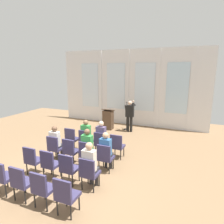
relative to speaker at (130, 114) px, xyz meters
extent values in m
plane|color=#846647|center=(-0.44, -5.21, -0.96)|extent=(17.04, 17.04, 0.00)
cube|color=silver|center=(-0.44, 1.35, 1.22)|extent=(8.71, 0.10, 4.36)
cube|color=silver|center=(-3.05, 1.29, 1.30)|extent=(1.13, 0.04, 2.68)
cube|color=silver|center=(-2.34, 1.29, 1.22)|extent=(0.20, 0.08, 4.36)
cube|color=silver|center=(-1.31, 1.29, 1.30)|extent=(1.13, 0.04, 2.68)
cube|color=silver|center=(-0.59, 1.29, 1.22)|extent=(0.20, 0.08, 4.36)
cube|color=silver|center=(0.43, 1.29, 1.30)|extent=(1.13, 0.04, 2.68)
cube|color=silver|center=(1.15, 1.29, 1.22)|extent=(0.20, 0.08, 4.36)
cube|color=silver|center=(2.18, 1.29, 1.30)|extent=(1.13, 0.04, 2.68)
cube|color=silver|center=(2.89, 1.29, 1.22)|extent=(0.20, 0.08, 4.36)
cylinder|color=black|center=(-0.09, -0.02, -0.56)|extent=(0.14, 0.14, 0.81)
cylinder|color=black|center=(0.09, -0.02, -0.56)|extent=(0.14, 0.14, 0.81)
cube|color=black|center=(0.00, -0.02, 0.15)|extent=(0.42, 0.22, 0.60)
cube|color=#B28C19|center=(0.00, 0.10, 0.22)|extent=(0.06, 0.01, 0.36)
sphere|color=beige|center=(0.00, -0.01, 0.59)|extent=(0.21, 0.21, 0.21)
cylinder|color=black|center=(-0.24, 0.06, 0.23)|extent=(0.09, 0.28, 0.45)
cylinder|color=black|center=(0.16, 0.11, 0.47)|extent=(0.15, 0.36, 0.15)
cylinder|color=black|center=(0.12, 0.25, 0.51)|extent=(0.11, 0.34, 0.15)
sphere|color=beige|center=(0.03, 0.51, 0.59)|extent=(0.10, 0.10, 0.10)
cylinder|color=black|center=(-0.26, 0.25, -0.95)|extent=(0.28, 0.28, 0.03)
cylinder|color=black|center=(-0.26, 0.25, -0.21)|extent=(0.02, 0.02, 1.45)
sphere|color=#262626|center=(-0.26, 0.25, 0.56)|extent=(0.07, 0.07, 0.07)
cube|color=#4C3828|center=(-1.22, -0.06, -0.44)|extent=(0.52, 0.40, 1.05)
cube|color=#4C3828|center=(-1.22, -0.04, 0.13)|extent=(0.60, 0.48, 0.14)
cylinder|color=black|center=(-1.25, -3.00, -0.76)|extent=(0.04, 0.04, 0.40)
cylinder|color=black|center=(-1.61, -3.00, -0.76)|extent=(0.04, 0.04, 0.40)
cylinder|color=black|center=(-1.25, -3.34, -0.76)|extent=(0.04, 0.04, 0.40)
cylinder|color=black|center=(-1.61, -3.34, -0.76)|extent=(0.04, 0.04, 0.40)
cube|color=#383356|center=(-1.43, -3.17, -0.52)|extent=(0.46, 0.44, 0.08)
cube|color=#383356|center=(-1.43, -3.36, -0.25)|extent=(0.46, 0.06, 0.46)
cylinder|color=black|center=(-0.59, -3.00, -0.76)|extent=(0.04, 0.04, 0.40)
cylinder|color=black|center=(-0.95, -3.00, -0.76)|extent=(0.04, 0.04, 0.40)
cylinder|color=black|center=(-0.59, -3.34, -0.76)|extent=(0.04, 0.04, 0.40)
cylinder|color=black|center=(-0.95, -3.34, -0.76)|extent=(0.04, 0.04, 0.40)
cube|color=#383356|center=(-0.77, -3.17, -0.52)|extent=(0.46, 0.44, 0.08)
cube|color=#383356|center=(-0.77, -3.36, -0.25)|extent=(0.46, 0.06, 0.46)
cylinder|color=#2D2D33|center=(-0.86, -2.99, -0.74)|extent=(0.10, 0.10, 0.44)
cylinder|color=#2D2D33|center=(-0.68, -2.99, -0.74)|extent=(0.10, 0.10, 0.44)
cube|color=#2D2D33|center=(-0.77, -3.11, -0.46)|extent=(0.34, 0.36, 0.12)
cube|color=green|center=(-0.77, -3.22, -0.12)|extent=(0.36, 0.20, 0.56)
sphere|color=#8C6647|center=(-0.77, -3.20, 0.27)|extent=(0.20, 0.20, 0.20)
cylinder|color=black|center=(0.07, -3.00, -0.76)|extent=(0.04, 0.04, 0.40)
cylinder|color=black|center=(-0.29, -3.00, -0.76)|extent=(0.04, 0.04, 0.40)
cylinder|color=black|center=(0.07, -3.34, -0.76)|extent=(0.04, 0.04, 0.40)
cylinder|color=black|center=(-0.29, -3.34, -0.76)|extent=(0.04, 0.04, 0.40)
cube|color=#383356|center=(-0.11, -3.17, -0.52)|extent=(0.46, 0.44, 0.08)
cube|color=#383356|center=(-0.11, -3.36, -0.25)|extent=(0.46, 0.06, 0.46)
cylinder|color=#2D2D33|center=(-0.20, -2.99, -0.74)|extent=(0.10, 0.10, 0.44)
cylinder|color=#2D2D33|center=(-0.02, -2.99, -0.74)|extent=(0.10, 0.10, 0.44)
cube|color=#2D2D33|center=(-0.11, -3.11, -0.46)|extent=(0.34, 0.36, 0.12)
cube|color=#594C72|center=(-0.11, -3.22, -0.11)|extent=(0.36, 0.20, 0.59)
sphere|color=beige|center=(-0.11, -3.20, 0.30)|extent=(0.20, 0.20, 0.20)
cylinder|color=black|center=(0.74, -3.00, -0.76)|extent=(0.04, 0.04, 0.40)
cylinder|color=black|center=(0.38, -3.00, -0.76)|extent=(0.04, 0.04, 0.40)
cylinder|color=black|center=(0.74, -3.34, -0.76)|extent=(0.04, 0.04, 0.40)
cylinder|color=black|center=(0.38, -3.34, -0.76)|extent=(0.04, 0.04, 0.40)
cube|color=#383356|center=(0.56, -3.17, -0.52)|extent=(0.46, 0.44, 0.08)
cube|color=#383356|center=(0.56, -3.36, -0.25)|extent=(0.46, 0.06, 0.46)
cylinder|color=black|center=(-1.25, -4.05, -0.76)|extent=(0.04, 0.04, 0.40)
cylinder|color=black|center=(-1.61, -4.05, -0.76)|extent=(0.04, 0.04, 0.40)
cylinder|color=black|center=(-1.25, -4.39, -0.76)|extent=(0.04, 0.04, 0.40)
cylinder|color=black|center=(-1.61, -4.39, -0.76)|extent=(0.04, 0.04, 0.40)
cube|color=#383356|center=(-1.43, -4.22, -0.52)|extent=(0.46, 0.44, 0.08)
cube|color=#383356|center=(-1.43, -4.41, -0.25)|extent=(0.46, 0.06, 0.46)
cylinder|color=#2D2D33|center=(-1.52, -4.04, -0.74)|extent=(0.10, 0.10, 0.44)
cylinder|color=#2D2D33|center=(-1.34, -4.04, -0.74)|extent=(0.10, 0.10, 0.44)
cube|color=#2D2D33|center=(-1.43, -4.16, -0.46)|extent=(0.34, 0.36, 0.12)
cube|color=silver|center=(-1.43, -4.27, -0.14)|extent=(0.36, 0.20, 0.53)
sphere|color=brown|center=(-1.43, -4.25, 0.24)|extent=(0.20, 0.20, 0.20)
cylinder|color=black|center=(-0.59, -4.05, -0.76)|extent=(0.04, 0.04, 0.40)
cylinder|color=black|center=(-0.95, -4.05, -0.76)|extent=(0.04, 0.04, 0.40)
cylinder|color=black|center=(-0.59, -4.39, -0.76)|extent=(0.04, 0.04, 0.40)
cylinder|color=black|center=(-0.95, -4.39, -0.76)|extent=(0.04, 0.04, 0.40)
cube|color=#383356|center=(-0.77, -4.22, -0.52)|extent=(0.46, 0.44, 0.08)
cube|color=#383356|center=(-0.77, -4.41, -0.25)|extent=(0.46, 0.06, 0.46)
cylinder|color=black|center=(0.07, -4.05, -0.76)|extent=(0.04, 0.04, 0.40)
cylinder|color=black|center=(-0.29, -4.05, -0.76)|extent=(0.04, 0.04, 0.40)
cylinder|color=black|center=(0.07, -4.39, -0.76)|extent=(0.04, 0.04, 0.40)
cylinder|color=black|center=(-0.29, -4.39, -0.76)|extent=(0.04, 0.04, 0.40)
cube|color=#383356|center=(-0.11, -4.22, -0.52)|extent=(0.46, 0.44, 0.08)
cube|color=#383356|center=(-0.11, -4.41, -0.25)|extent=(0.46, 0.06, 0.46)
cylinder|color=#2D2D33|center=(-0.20, -4.04, -0.74)|extent=(0.10, 0.10, 0.44)
cylinder|color=#2D2D33|center=(-0.02, -4.04, -0.74)|extent=(0.10, 0.10, 0.44)
cube|color=#2D2D33|center=(-0.11, -4.16, -0.46)|extent=(0.34, 0.36, 0.12)
cube|color=green|center=(-0.11, -4.27, -0.11)|extent=(0.36, 0.20, 0.58)
sphere|color=brown|center=(-0.11, -4.25, 0.29)|extent=(0.20, 0.20, 0.20)
cylinder|color=black|center=(0.74, -4.05, -0.76)|extent=(0.04, 0.04, 0.40)
cylinder|color=black|center=(0.38, -4.05, -0.76)|extent=(0.04, 0.04, 0.40)
cylinder|color=black|center=(0.74, -4.39, -0.76)|extent=(0.04, 0.04, 0.40)
cylinder|color=black|center=(0.38, -4.39, -0.76)|extent=(0.04, 0.04, 0.40)
cube|color=#383356|center=(0.56, -4.22, -0.52)|extent=(0.46, 0.44, 0.08)
cube|color=#383356|center=(0.56, -4.41, -0.25)|extent=(0.46, 0.06, 0.46)
cylinder|color=#2D2D33|center=(0.47, -4.04, -0.74)|extent=(0.10, 0.10, 0.44)
cylinder|color=#2D2D33|center=(0.65, -4.04, -0.74)|extent=(0.10, 0.10, 0.44)
cube|color=#2D2D33|center=(0.56, -4.16, -0.46)|extent=(0.34, 0.36, 0.12)
cube|color=#3366A5|center=(0.56, -4.27, -0.12)|extent=(0.36, 0.20, 0.55)
sphere|color=tan|center=(0.56, -4.25, 0.26)|extent=(0.20, 0.20, 0.20)
cylinder|color=black|center=(-1.25, -5.10, -0.76)|extent=(0.04, 0.04, 0.40)
cylinder|color=black|center=(-1.61, -5.10, -0.76)|extent=(0.04, 0.04, 0.40)
cylinder|color=black|center=(-1.25, -5.44, -0.76)|extent=(0.04, 0.04, 0.40)
cylinder|color=black|center=(-1.61, -5.44, -0.76)|extent=(0.04, 0.04, 0.40)
cube|color=#383356|center=(-1.43, -5.27, -0.52)|extent=(0.46, 0.44, 0.08)
cube|color=#383356|center=(-1.43, -5.46, -0.25)|extent=(0.46, 0.06, 0.46)
cylinder|color=black|center=(-0.59, -5.10, -0.76)|extent=(0.04, 0.04, 0.40)
cylinder|color=black|center=(-0.95, -5.10, -0.76)|extent=(0.04, 0.04, 0.40)
cylinder|color=black|center=(-0.59, -5.44, -0.76)|extent=(0.04, 0.04, 0.40)
cylinder|color=black|center=(-0.95, -5.44, -0.76)|extent=(0.04, 0.04, 0.40)
cube|color=#383356|center=(-0.77, -5.27, -0.52)|extent=(0.46, 0.44, 0.08)
cube|color=#383356|center=(-0.77, -5.46, -0.25)|extent=(0.46, 0.06, 0.46)
cylinder|color=black|center=(0.07, -5.10, -0.76)|extent=(0.04, 0.04, 0.40)
cylinder|color=black|center=(-0.29, -5.10, -0.76)|extent=(0.04, 0.04, 0.40)
cylinder|color=black|center=(0.07, -5.44, -0.76)|extent=(0.04, 0.04, 0.40)
cylinder|color=black|center=(-0.29, -5.44, -0.76)|extent=(0.04, 0.04, 0.40)
cube|color=#383356|center=(-0.11, -5.27, -0.52)|extent=(0.46, 0.44, 0.08)
cube|color=#383356|center=(-0.11, -5.46, -0.25)|extent=(0.46, 0.06, 0.46)
cylinder|color=black|center=(0.74, -5.10, -0.76)|extent=(0.04, 0.04, 0.40)
cylinder|color=black|center=(0.38, -5.10, -0.76)|extent=(0.04, 0.04, 0.40)
cylinder|color=black|center=(0.74, -5.44, -0.76)|extent=(0.04, 0.04, 0.40)
cylinder|color=black|center=(0.38, -5.44, -0.76)|extent=(0.04, 0.04, 0.40)
cube|color=#383356|center=(0.56, -5.27, -0.52)|extent=(0.46, 0.44, 0.08)
cube|color=#383356|center=(0.56, -5.46, -0.25)|extent=(0.46, 0.06, 0.46)
cylinder|color=#2D2D33|center=(0.47, -5.09, -0.74)|extent=(0.10, 0.10, 0.44)
cylinder|color=#2D2D33|center=(0.65, -5.09, -0.74)|extent=(0.10, 0.10, 0.44)
cube|color=#2D2D33|center=(0.56, -5.21, -0.46)|extent=(0.34, 0.36, 0.12)
cube|color=silver|center=(0.56, -5.32, -0.11)|extent=(0.36, 0.20, 0.59)
sphere|color=tan|center=(0.56, -5.30, 0.30)|extent=(0.20, 0.20, 0.20)
cylinder|color=black|center=(-1.25, -6.14, -0.76)|extent=(0.04, 0.04, 0.40)
cylinder|color=black|center=(-1.61, -6.14, -0.76)|extent=(0.04, 0.04, 0.40)
cylinder|color=black|center=(-1.25, -6.48, -0.76)|extent=(0.04, 0.04, 0.40)
cube|color=#383356|center=(-1.43, -6.31, -0.52)|extent=(0.46, 0.44, 0.08)
cylinder|color=black|center=(-0.59, -6.14, -0.76)|extent=(0.04, 0.04, 0.40)
cylinder|color=black|center=(-0.95, -6.14, -0.76)|extent=(0.04, 0.04, 0.40)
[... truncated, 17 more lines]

